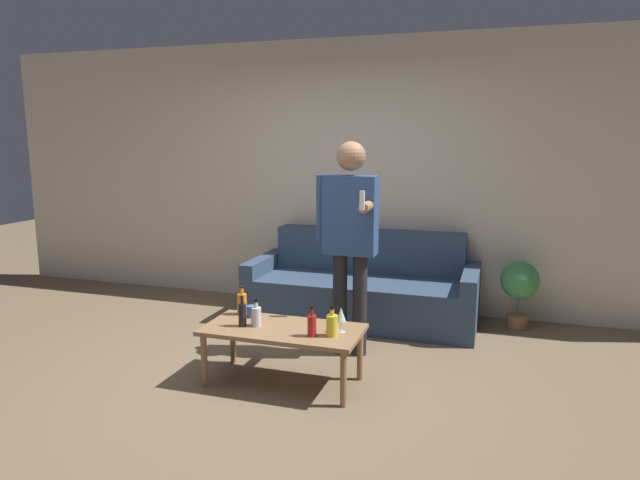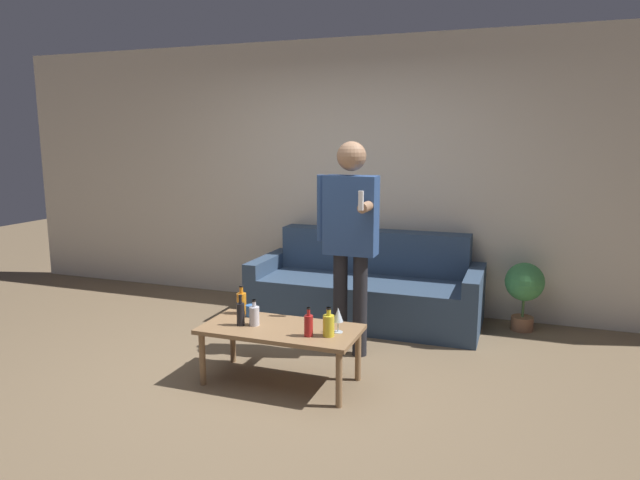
{
  "view_description": "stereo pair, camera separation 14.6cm",
  "coord_description": "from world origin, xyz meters",
  "px_view_note": "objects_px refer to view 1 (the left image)",
  "views": [
    {
      "loc": [
        1.55,
        -3.45,
        1.73
      ],
      "look_at": [
        0.23,
        0.67,
        0.95
      ],
      "focal_mm": 32.0,
      "sensor_mm": 36.0,
      "label": 1
    },
    {
      "loc": [
        1.69,
        -3.4,
        1.73
      ],
      "look_at": [
        0.23,
        0.67,
        0.95
      ],
      "focal_mm": 32.0,
      "sensor_mm": 36.0,
      "label": 2
    }
  ],
  "objects_px": {
    "coffee_table": "(283,334)",
    "person_standing_front": "(350,231)",
    "couch": "(363,289)",
    "bottle_orange": "(332,325)"
  },
  "relations": [
    {
      "from": "coffee_table",
      "to": "person_standing_front",
      "type": "relative_size",
      "value": 0.65
    },
    {
      "from": "coffee_table",
      "to": "bottle_orange",
      "type": "height_order",
      "value": "bottle_orange"
    },
    {
      "from": "bottle_orange",
      "to": "person_standing_front",
      "type": "distance_m",
      "value": 0.92
    },
    {
      "from": "couch",
      "to": "person_standing_front",
      "type": "distance_m",
      "value": 1.16
    },
    {
      "from": "couch",
      "to": "person_standing_front",
      "type": "bearing_deg",
      "value": -83.58
    },
    {
      "from": "couch",
      "to": "coffee_table",
      "type": "distance_m",
      "value": 1.62
    },
    {
      "from": "couch",
      "to": "coffee_table",
      "type": "height_order",
      "value": "couch"
    },
    {
      "from": "coffee_table",
      "to": "person_standing_front",
      "type": "height_order",
      "value": "person_standing_front"
    },
    {
      "from": "couch",
      "to": "bottle_orange",
      "type": "bearing_deg",
      "value": -83.68
    },
    {
      "from": "coffee_table",
      "to": "person_standing_front",
      "type": "distance_m",
      "value": 0.99
    }
  ]
}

